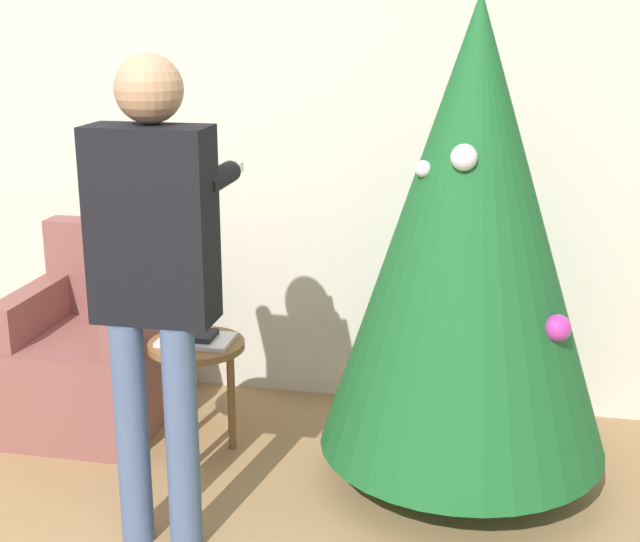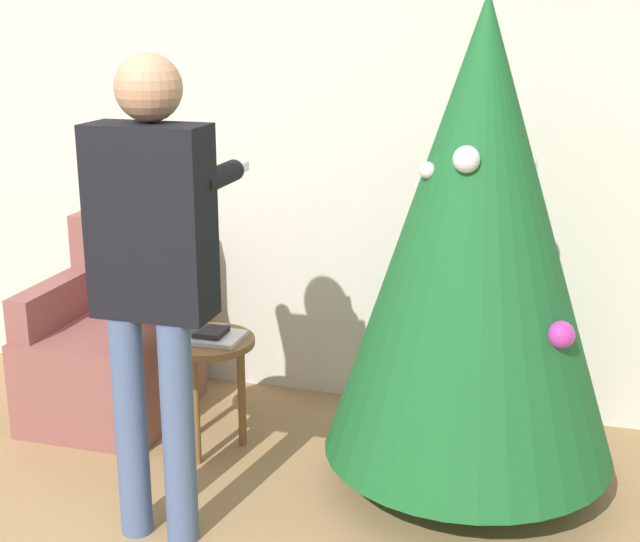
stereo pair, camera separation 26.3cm
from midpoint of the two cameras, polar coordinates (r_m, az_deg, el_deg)
name	(u,v)px [view 1 (the left image)]	position (r m, az deg, el deg)	size (l,w,h in m)	color
wall_back	(228,130)	(4.47, -7.58, 8.90)	(8.00, 0.06, 2.70)	beige
christmas_tree	(470,232)	(3.52, 7.48, 2.47)	(1.18, 1.18, 1.99)	brown
armchair	(96,355)	(4.44, -15.82, -5.21)	(0.66, 0.75, 0.93)	brown
person_standing	(154,262)	(3.17, -12.94, 0.57)	(0.44, 0.57, 1.78)	#475B84
side_stool	(197,360)	(3.96, -9.78, -5.69)	(0.42, 0.42, 0.53)	brown
laptop	(196,340)	(3.93, -9.84, -4.39)	(0.32, 0.21, 0.02)	silver
book	(196,335)	(3.92, -9.86, -4.09)	(0.17, 0.14, 0.02)	black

